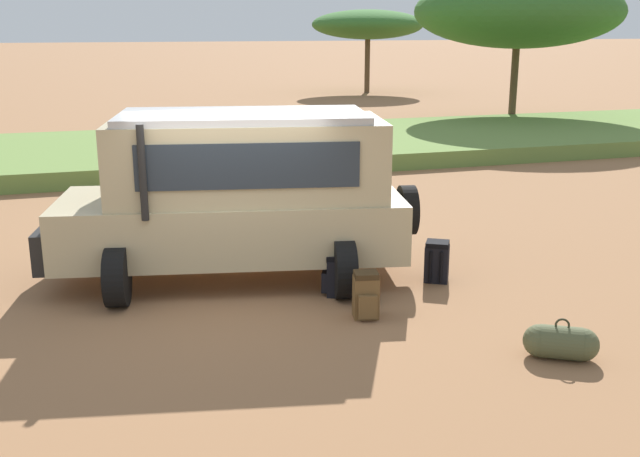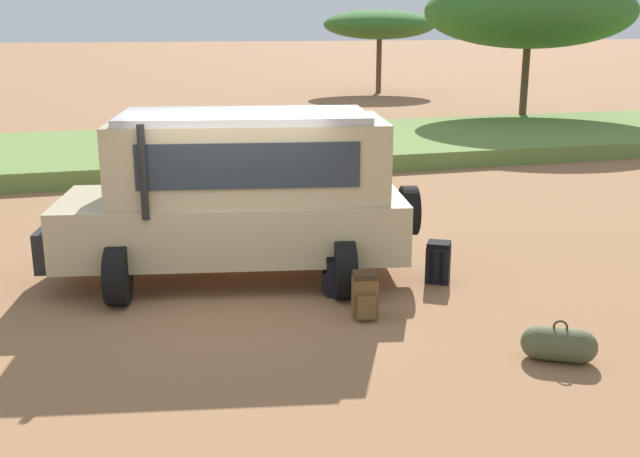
{
  "view_description": "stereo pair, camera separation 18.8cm",
  "coord_description": "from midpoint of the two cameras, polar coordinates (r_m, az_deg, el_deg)",
  "views": [
    {
      "loc": [
        -1.71,
        -9.69,
        3.63
      ],
      "look_at": [
        1.12,
        -0.5,
        1.0
      ],
      "focal_mm": 42.0,
      "sensor_mm": 36.0,
      "label": 1
    },
    {
      "loc": [
        -1.53,
        -9.75,
        3.63
      ],
      "look_at": [
        1.12,
        -0.5,
        1.0
      ],
      "focal_mm": 42.0,
      "sensor_mm": 36.0,
      "label": 2
    }
  ],
  "objects": [
    {
      "name": "ground_plane",
      "position": [
        10.5,
        -7.23,
        -5.06
      ],
      "size": [
        320.0,
        320.0,
        0.0
      ],
      "primitive_type": "plane",
      "color": "#936642"
    },
    {
      "name": "backpack_cluster_center",
      "position": [
        10.37,
        0.74,
        -3.55
      ],
      "size": [
        0.44,
        0.45,
        0.58
      ],
      "color": "black",
      "rests_on": "ground_plane"
    },
    {
      "name": "acacia_tree_right_mid",
      "position": [
        28.6,
        14.71,
        15.68
      ],
      "size": [
        7.54,
        6.86,
        5.35
      ],
      "color": "brown",
      "rests_on": "ground_plane"
    },
    {
      "name": "safari_vehicle",
      "position": [
        10.84,
        -6.72,
        2.74
      ],
      "size": [
        5.48,
        3.32,
        2.44
      ],
      "color": "tan",
      "rests_on": "ground_plane"
    },
    {
      "name": "duffel_bag_low_black_case",
      "position": [
        8.85,
        17.29,
        -8.3
      ],
      "size": [
        0.77,
        0.6,
        0.48
      ],
      "color": "#4C5133",
      "rests_on": "ground_plane"
    },
    {
      "name": "backpack_beside_front_wheel",
      "position": [
        11.01,
        8.41,
        -2.51
      ],
      "size": [
        0.44,
        0.47,
        0.6
      ],
      "color": "black",
      "rests_on": "ground_plane"
    },
    {
      "name": "backpack_near_rear_wheel",
      "position": [
        9.56,
        2.96,
        -5.15
      ],
      "size": [
        0.36,
        0.4,
        0.61
      ],
      "color": "brown",
      "rests_on": "ground_plane"
    },
    {
      "name": "grass_bank",
      "position": [
        21.28,
        -12.61,
        5.7
      ],
      "size": [
        120.0,
        7.0,
        0.44
      ],
      "color": "olive",
      "rests_on": "ground_plane"
    },
    {
      "name": "acacia_tree_centre_back",
      "position": [
        41.88,
        3.54,
        15.25
      ],
      "size": [
        6.12,
        5.43,
        4.42
      ],
      "color": "brown",
      "rests_on": "ground_plane"
    }
  ]
}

